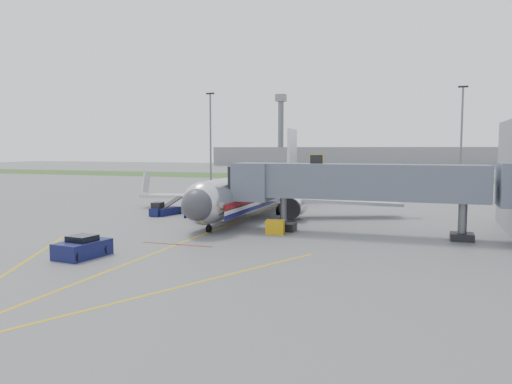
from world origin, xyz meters
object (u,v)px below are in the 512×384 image
(pushback_tug, at_px, (83,248))
(ramp_worker, at_px, (192,211))
(airliner, at_px, (257,191))
(baggage_tug, at_px, (158,210))
(belt_loader, at_px, (168,211))

(pushback_tug, relative_size, ramp_worker, 2.00)
(ramp_worker, bearing_deg, airliner, -2.34)
(airliner, relative_size, baggage_tug, 16.31)
(pushback_tug, xyz_separation_m, belt_loader, (-5.11, 21.18, -0.16))
(airliner, height_order, belt_loader, airliner)
(ramp_worker, bearing_deg, pushback_tug, -145.90)
(pushback_tug, bearing_deg, baggage_tug, 106.05)
(airliner, bearing_deg, belt_loader, -155.49)
(pushback_tug, xyz_separation_m, baggage_tug, (-5.82, 20.23, 0.03))
(baggage_tug, bearing_deg, pushback_tug, -73.95)
(airliner, relative_size, belt_loader, 8.80)
(pushback_tug, bearing_deg, ramp_worker, 92.32)
(baggage_tug, relative_size, ramp_worker, 1.13)
(belt_loader, bearing_deg, pushback_tug, -76.43)
(pushback_tug, distance_m, belt_loader, 21.79)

